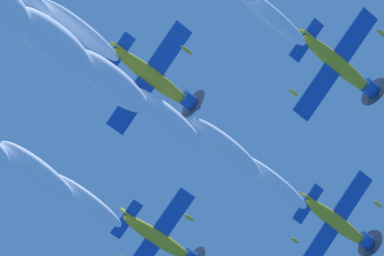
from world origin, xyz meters
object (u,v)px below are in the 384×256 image
(airplane_left_wingman, at_px, (161,240))
(airplane_slot_tail, at_px, (155,79))
(airplane_right_wingman, at_px, (340,66))
(airplane_lead, at_px, (339,224))

(airplane_left_wingman, distance_m, airplane_slot_tail, 13.39)
(airplane_left_wingman, height_order, airplane_right_wingman, airplane_right_wingman)
(airplane_lead, height_order, airplane_slot_tail, airplane_slot_tail)
(airplane_lead, xyz_separation_m, airplane_left_wingman, (0.51, 13.49, 0.41))
(airplane_right_wingman, bearing_deg, airplane_left_wingman, 46.77)
(airplane_lead, xyz_separation_m, airplane_slot_tail, (-12.84, 12.45, 0.23))
(airplane_slot_tail, bearing_deg, airplane_lead, -44.13)
(airplane_left_wingman, bearing_deg, airplane_right_wingman, -133.23)
(airplane_left_wingman, xyz_separation_m, airplane_slot_tail, (-13.35, -1.04, -0.18))
(airplane_lead, height_order, airplane_left_wingman, airplane_left_wingman)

